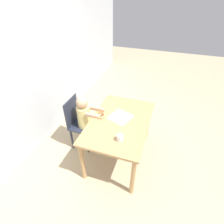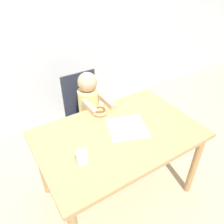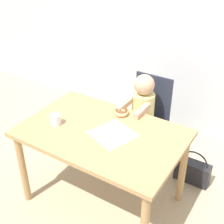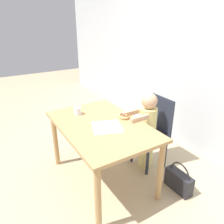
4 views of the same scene
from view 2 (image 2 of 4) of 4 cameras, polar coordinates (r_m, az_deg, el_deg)
The scene contains 9 objects.
ground_plane at distance 2.28m, azimuth 1.47°, elevation -19.70°, with size 12.00×12.00×0.00m, color tan.
wall_back at distance 2.73m, azimuth -16.78°, elevation 20.81°, with size 8.00×0.05×2.50m.
dining_table at distance 1.79m, azimuth 1.78°, elevation -7.78°, with size 1.28×0.84×0.74m.
chair at distance 2.42m, azimuth -6.95°, elevation -0.49°, with size 0.38×0.36×0.91m.
child_figure at distance 2.30m, azimuth -5.78°, elevation -0.63°, with size 0.23×0.43×1.00m.
donut at distance 1.92m, azimuth -3.17°, elevation 0.14°, with size 0.12×0.12×0.05m.
napkin at distance 1.78m, azimuth 3.96°, elevation -4.07°, with size 0.38×0.38×0.00m.
handbag at distance 2.80m, azimuth 4.31°, elevation -3.47°, with size 0.33×0.12×0.35m.
cup at distance 1.50m, azimuth -7.84°, elevation -11.49°, with size 0.08×0.08×0.09m.
Camera 2 is at (-0.75, -1.08, 1.87)m, focal length 35.00 mm.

